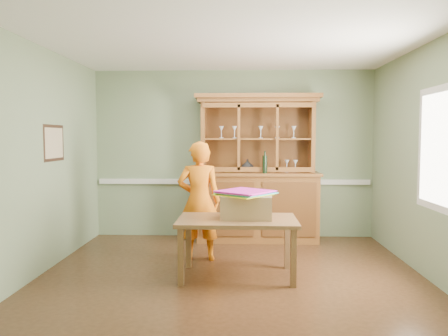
{
  "coord_description": "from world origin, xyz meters",
  "views": [
    {
      "loc": [
        0.09,
        -5.11,
        1.62
      ],
      "look_at": [
        -0.1,
        0.4,
        1.23
      ],
      "focal_mm": 35.0,
      "sensor_mm": 36.0,
      "label": 1
    }
  ],
  "objects_px": {
    "dining_table": "(237,225)",
    "cardboard_box": "(247,206)",
    "china_hutch": "(257,189)",
    "person": "(199,201)"
  },
  "relations": [
    {
      "from": "dining_table",
      "to": "cardboard_box",
      "type": "distance_m",
      "value": 0.25
    },
    {
      "from": "china_hutch",
      "to": "cardboard_box",
      "type": "xyz_separation_m",
      "value": [
        -0.2,
        -1.8,
        0.02
      ]
    },
    {
      "from": "dining_table",
      "to": "cardboard_box",
      "type": "relative_size",
      "value": 2.37
    },
    {
      "from": "person",
      "to": "cardboard_box",
      "type": "bearing_deg",
      "value": 130.63
    },
    {
      "from": "china_hutch",
      "to": "dining_table",
      "type": "height_order",
      "value": "china_hutch"
    },
    {
      "from": "cardboard_box",
      "to": "china_hutch",
      "type": "bearing_deg",
      "value": 83.78
    },
    {
      "from": "china_hutch",
      "to": "cardboard_box",
      "type": "distance_m",
      "value": 1.81
    },
    {
      "from": "cardboard_box",
      "to": "dining_table",
      "type": "bearing_deg",
      "value": -151.18
    },
    {
      "from": "cardboard_box",
      "to": "person",
      "type": "xyz_separation_m",
      "value": [
        -0.62,
        0.64,
        -0.03
      ]
    },
    {
      "from": "cardboard_box",
      "to": "person",
      "type": "distance_m",
      "value": 0.89
    }
  ]
}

